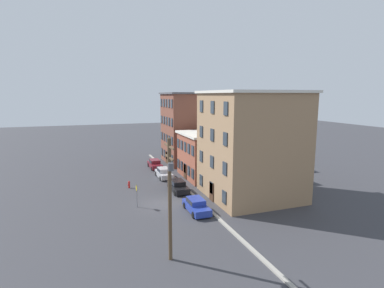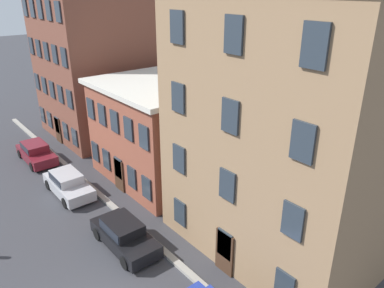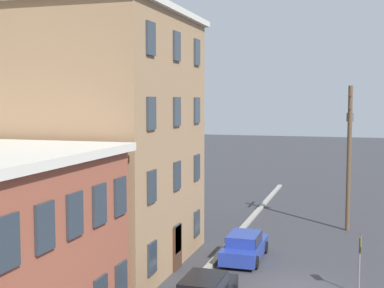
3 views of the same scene
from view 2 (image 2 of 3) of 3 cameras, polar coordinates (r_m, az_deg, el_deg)
name	(u,v)px [view 2 (image 2 of 3)]	position (r m, az deg, el deg)	size (l,w,h in m)	color
kerb_strip	(187,272)	(18.70, -0.71, -18.93)	(56.00, 0.36, 0.16)	#9E998E
apartment_corner	(107,61)	(34.65, -12.76, 12.25)	(9.53, 10.80, 12.74)	brown
apartment_midblock	(184,124)	(26.83, -1.26, 3.03)	(8.88, 11.27, 6.74)	brown
apartment_far	(303,122)	(19.14, 16.60, 3.25)	(10.71, 10.59, 12.79)	#9E7A56
car_maroon	(36,152)	(31.18, -22.67, -1.10)	(4.40, 1.92, 1.43)	maroon
car_silver	(68,183)	(25.68, -18.38, -5.66)	(4.40, 1.92, 1.43)	#B7B7BC
car_black	(124,233)	(20.19, -10.32, -13.27)	(4.40, 1.92, 1.43)	black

